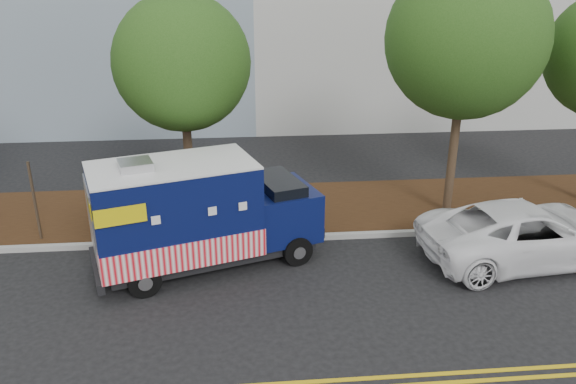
{
  "coord_description": "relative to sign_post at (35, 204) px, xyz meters",
  "views": [
    {
      "loc": [
        1.23,
        -12.72,
        7.11
      ],
      "look_at": [
        2.43,
        0.6,
        1.79
      ],
      "focal_mm": 35.0,
      "sensor_mm": 36.0,
      "label": 1
    }
  ],
  "objects": [
    {
      "name": "white_car",
      "position": [
        12.9,
        -2.08,
        -0.43
      ],
      "size": [
        5.76,
        3.14,
        1.53
      ],
      "primitive_type": "imported",
      "rotation": [
        0.0,
        0.0,
        1.68
      ],
      "color": "white",
      "rests_on": "ground"
    },
    {
      "name": "curb",
      "position": [
        4.35,
        -0.44,
        -1.12
      ],
      "size": [
        120.0,
        0.18,
        0.15
      ],
      "primitive_type": "cube",
      "color": "#9E9E99",
      "rests_on": "ground"
    },
    {
      "name": "ground",
      "position": [
        4.35,
        -1.84,
        -1.2
      ],
      "size": [
        120.0,
        120.0,
        0.0
      ],
      "primitive_type": "plane",
      "color": "black",
      "rests_on": "ground"
    },
    {
      "name": "food_truck",
      "position": [
        4.43,
        -1.64,
        0.16
      ],
      "size": [
        6.05,
        3.69,
        3.01
      ],
      "rotation": [
        0.0,
        0.0,
        0.31
      ],
      "color": "black",
      "rests_on": "ground"
    },
    {
      "name": "tree_c",
      "position": [
        11.89,
        0.86,
        4.11
      ],
      "size": [
        4.45,
        4.45,
        7.55
      ],
      "color": "#38281C",
      "rests_on": "ground"
    },
    {
      "name": "mulch_strip",
      "position": [
        4.35,
        1.66,
        -1.12
      ],
      "size": [
        120.0,
        4.0,
        0.15
      ],
      "primitive_type": "cube",
      "color": "black",
      "rests_on": "ground"
    },
    {
      "name": "tree_b",
      "position": [
        4.07,
        1.36,
        3.49
      ],
      "size": [
        3.81,
        3.81,
        6.61
      ],
      "color": "#38281C",
      "rests_on": "ground"
    },
    {
      "name": "sign_post",
      "position": [
        0.0,
        0.0,
        0.0
      ],
      "size": [
        0.06,
        0.06,
        2.4
      ],
      "primitive_type": "cube",
      "color": "#473828",
      "rests_on": "ground"
    }
  ]
}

